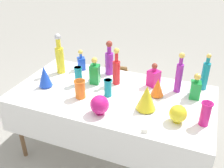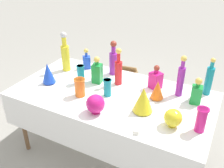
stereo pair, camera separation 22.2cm
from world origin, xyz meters
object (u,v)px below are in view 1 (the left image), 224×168
at_px(fluted_vase_1, 158,87).
at_px(round_bowl_0, 178,114).
at_px(tall_bottle_1, 179,75).
at_px(square_decanter_3, 154,77).
at_px(tall_bottle_3, 109,60).
at_px(slender_vase_2, 108,87).
at_px(square_decanter_1, 81,62).
at_px(round_bowl_1, 100,105).
at_px(square_decanter_0, 95,73).
at_px(fluted_vase_0, 146,98).
at_px(tall_bottle_0, 60,57).
at_px(tall_bottle_2, 116,69).
at_px(tall_bottle_4, 205,74).
at_px(cardboard_box_behind_left, 114,82).
at_px(cardboard_box_behind_right, 120,96).
at_px(fluted_vase_2, 45,76).
at_px(square_decanter_2, 195,88).
at_px(slender_vase_0, 78,75).
at_px(slender_vase_3, 80,89).
at_px(slender_vase_1, 205,113).

bearing_deg(fluted_vase_1, round_bowl_0, -54.04).
relative_size(tall_bottle_1, square_decanter_3, 1.63).
bearing_deg(tall_bottle_3, slender_vase_2, -69.64).
bearing_deg(square_decanter_1, round_bowl_1, -52.52).
height_order(square_decanter_3, round_bowl_0, square_decanter_3).
distance_m(square_decanter_0, fluted_vase_0, 0.66).
distance_m(tall_bottle_0, square_decanter_0, 0.47).
bearing_deg(tall_bottle_2, tall_bottle_4, 14.37).
distance_m(tall_bottle_0, cardboard_box_behind_left, 1.28).
xyz_separation_m(tall_bottle_4, cardboard_box_behind_left, (-1.25, 0.79, -0.75)).
distance_m(tall_bottle_3, cardboard_box_behind_right, 0.94).
bearing_deg(fluted_vase_2, tall_bottle_3, 45.36).
bearing_deg(square_decanter_2, fluted_vase_1, -164.14).
height_order(square_decanter_2, slender_vase_0, square_decanter_2).
height_order(tall_bottle_1, fluted_vase_0, tall_bottle_1).
distance_m(slender_vase_3, fluted_vase_0, 0.62).
xyz_separation_m(slender_vase_0, slender_vase_2, (0.36, -0.09, -0.01)).
distance_m(square_decanter_1, fluted_vase_1, 0.96).
bearing_deg(square_decanter_2, tall_bottle_2, -179.56).
bearing_deg(square_decanter_2, tall_bottle_0, 179.64).
bearing_deg(tall_bottle_4, square_decanter_2, -107.11).
distance_m(slender_vase_2, cardboard_box_behind_right, 1.21).
distance_m(slender_vase_3, cardboard_box_behind_right, 1.29).
relative_size(tall_bottle_1, slender_vase_0, 2.08).
relative_size(slender_vase_2, fluted_vase_2, 0.77).
xyz_separation_m(fluted_vase_2, round_bowl_1, (0.69, -0.22, -0.03)).
distance_m(tall_bottle_3, slender_vase_1, 1.17).
bearing_deg(cardboard_box_behind_right, slender_vase_2, -77.21).
height_order(tall_bottle_4, fluted_vase_0, tall_bottle_4).
bearing_deg(fluted_vase_1, slender_vase_2, -159.05).
distance_m(tall_bottle_1, cardboard_box_behind_right, 1.30).
bearing_deg(cardboard_box_behind_right, tall_bottle_0, -123.62).
height_order(tall_bottle_4, square_decanter_1, tall_bottle_4).
bearing_deg(fluted_vase_1, fluted_vase_0, -99.51).
bearing_deg(slender_vase_0, tall_bottle_4, 17.49).
relative_size(tall_bottle_3, square_decanter_1, 1.60).
bearing_deg(square_decanter_3, tall_bottle_2, -165.28).
xyz_separation_m(square_decanter_2, round_bowl_0, (-0.09, -0.42, -0.03)).
distance_m(tall_bottle_4, fluted_vase_0, 0.71).
xyz_separation_m(tall_bottle_3, fluted_vase_0, (0.55, -0.52, -0.04)).
bearing_deg(cardboard_box_behind_right, square_decanter_3, -46.92).
bearing_deg(round_bowl_0, tall_bottle_0, 162.20).
distance_m(square_decanter_3, round_bowl_0, 0.60).
bearing_deg(tall_bottle_1, slender_vase_0, -166.55).
bearing_deg(cardboard_box_behind_left, square_decanter_2, -40.25).
bearing_deg(cardboard_box_behind_left, slender_vase_0, -86.93).
bearing_deg(round_bowl_1, tall_bottle_2, 95.66).
height_order(square_decanter_1, fluted_vase_2, square_decanter_1).
relative_size(square_decanter_2, cardboard_box_behind_left, 0.60).
xyz_separation_m(tall_bottle_3, square_decanter_1, (-0.34, -0.01, -0.07)).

